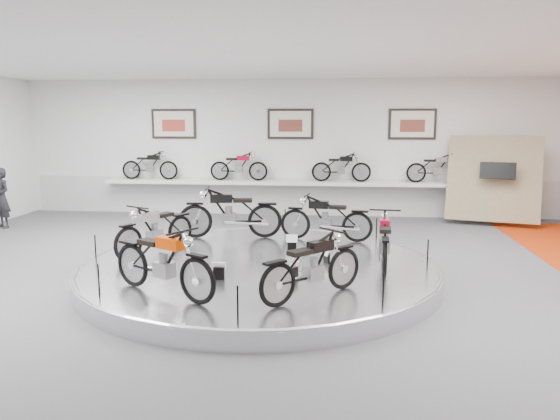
# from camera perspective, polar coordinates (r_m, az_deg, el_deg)

# --- Properties ---
(floor) EXTENTS (16.00, 16.00, 0.00)m
(floor) POSITION_cam_1_polar(r_m,az_deg,el_deg) (9.65, -2.42, -7.72)
(floor) COLOR #4D4D4F
(floor) RESTS_ON ground
(ceiling) EXTENTS (16.00, 16.00, 0.00)m
(ceiling) POSITION_cam_1_polar(r_m,az_deg,el_deg) (9.28, -2.60, 16.58)
(ceiling) COLOR white
(ceiling) RESTS_ON wall_back
(wall_back) EXTENTS (16.00, 0.00, 16.00)m
(wall_back) POSITION_cam_1_polar(r_m,az_deg,el_deg) (16.19, 1.10, 6.50)
(wall_back) COLOR silver
(wall_back) RESTS_ON floor
(wall_front) EXTENTS (16.00, 0.00, 16.00)m
(wall_front) POSITION_cam_1_polar(r_m,az_deg,el_deg) (2.65, -25.38, -10.46)
(wall_front) COLOR silver
(wall_front) RESTS_ON floor
(dado_band) EXTENTS (15.68, 0.04, 1.10)m
(dado_band) POSITION_cam_1_polar(r_m,az_deg,el_deg) (16.32, 1.08, 1.41)
(dado_band) COLOR #BCBCBA
(dado_band) RESTS_ON floor
(display_platform) EXTENTS (6.40, 6.40, 0.30)m
(display_platform) POSITION_cam_1_polar(r_m,az_deg,el_deg) (9.89, -2.17, -6.37)
(display_platform) COLOR silver
(display_platform) RESTS_ON floor
(platform_rim) EXTENTS (6.40, 6.40, 0.10)m
(platform_rim) POSITION_cam_1_polar(r_m,az_deg,el_deg) (9.86, -2.18, -5.70)
(platform_rim) COLOR #B2B2BA
(platform_rim) RESTS_ON display_platform
(shelf) EXTENTS (11.00, 0.55, 0.10)m
(shelf) POSITION_cam_1_polar(r_m,az_deg,el_deg) (15.98, 1.00, 2.86)
(shelf) COLOR silver
(shelf) RESTS_ON wall_back
(poster_left) EXTENTS (1.35, 0.06, 0.88)m
(poster_left) POSITION_cam_1_polar(r_m,az_deg,el_deg) (16.79, -11.04, 8.83)
(poster_left) COLOR beige
(poster_left) RESTS_ON wall_back
(poster_center) EXTENTS (1.35, 0.06, 0.88)m
(poster_center) POSITION_cam_1_polar(r_m,az_deg,el_deg) (16.13, 1.10, 8.98)
(poster_center) COLOR beige
(poster_center) RESTS_ON wall_back
(poster_right) EXTENTS (1.35, 0.06, 0.88)m
(poster_right) POSITION_cam_1_polar(r_m,az_deg,el_deg) (16.22, 13.66, 8.72)
(poster_right) COLOR beige
(poster_right) RESTS_ON wall_back
(display_panel) EXTENTS (2.56, 1.52, 2.30)m
(display_panel) POSITION_cam_1_polar(r_m,az_deg,el_deg) (15.88, 21.41, 3.07)
(display_panel) COLOR #92825A
(display_panel) RESTS_ON floor
(shelf_bike_a) EXTENTS (1.22, 0.43, 0.73)m
(shelf_bike_a) POSITION_cam_1_polar(r_m,az_deg,el_deg) (16.82, -13.45, 4.36)
(shelf_bike_a) COLOR black
(shelf_bike_a) RESTS_ON shelf
(shelf_bike_b) EXTENTS (1.22, 0.43, 0.73)m
(shelf_bike_b) POSITION_cam_1_polar(r_m,az_deg,el_deg) (16.13, -4.33, 4.39)
(shelf_bike_b) COLOR maroon
(shelf_bike_b) RESTS_ON shelf
(shelf_bike_c) EXTENTS (1.22, 0.43, 0.73)m
(shelf_bike_c) POSITION_cam_1_polar(r_m,az_deg,el_deg) (15.88, 6.42, 4.27)
(shelf_bike_c) COLOR black
(shelf_bike_c) RESTS_ON shelf
(shelf_bike_d) EXTENTS (1.22, 0.43, 0.73)m
(shelf_bike_d) POSITION_cam_1_polar(r_m,az_deg,el_deg) (16.14, 16.07, 4.04)
(shelf_bike_d) COLOR #AAAAB0
(shelf_bike_d) RESTS_ON shelf
(bike_a) EXTENTS (1.74, 0.83, 0.98)m
(bike_a) POSITION_cam_1_polar(r_m,az_deg,el_deg) (11.55, 4.83, -0.81)
(bike_a) COLOR black
(bike_a) RESTS_ON display_platform
(bike_b) EXTENTS (1.95, 0.88, 1.11)m
(bike_b) POSITION_cam_1_polar(r_m,az_deg,el_deg) (11.81, -5.25, -0.27)
(bike_b) COLOR black
(bike_b) RESTS_ON display_platform
(bike_c) EXTENTS (1.30, 1.75, 0.98)m
(bike_c) POSITION_cam_1_polar(r_m,az_deg,el_deg) (10.62, -12.91, -1.94)
(bike_c) COLOR #AAAAB0
(bike_c) RESTS_ON display_platform
(bike_d) EXTENTS (1.82, 1.42, 1.03)m
(bike_d) POSITION_cam_1_polar(r_m,az_deg,el_deg) (8.14, -12.13, -5.24)
(bike_d) COLOR #D23A00
(bike_d) RESTS_ON display_platform
(bike_e) EXTENTS (1.56, 1.56, 0.96)m
(bike_e) POSITION_cam_1_polar(r_m,az_deg,el_deg) (7.88, 3.41, -5.81)
(bike_e) COLOR black
(bike_e) RESTS_ON display_platform
(bike_f) EXTENTS (0.69, 1.66, 0.96)m
(bike_f) POSITION_cam_1_polar(r_m,az_deg,el_deg) (9.65, 10.87, -3.10)
(bike_f) COLOR maroon
(bike_f) RESTS_ON display_platform
(visitor) EXTENTS (0.69, 0.61, 1.59)m
(visitor) POSITION_cam_1_polar(r_m,az_deg,el_deg) (16.10, -27.10, 1.12)
(visitor) COLOR black
(visitor) RESTS_ON floor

